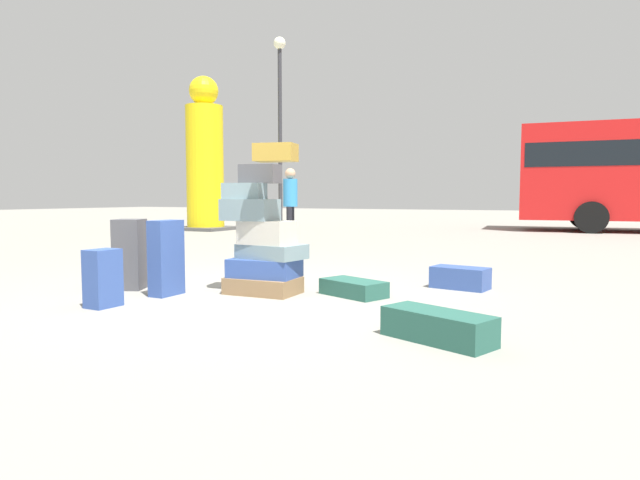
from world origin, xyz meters
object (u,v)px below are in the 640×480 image
suitcase_teal_foreground_far (353,288)px  lamp_post (280,104)px  suitcase_navy_foreground_near (166,258)px  suitcase_tower (263,238)px  person_bearded_onlooker (290,200)px  suitcase_navy_left_side (103,278)px  suitcase_teal_upright_blue (438,326)px  suitcase_navy_behind_tower (460,278)px  yellow_dummy_statue (205,162)px  suitcase_charcoal_right_side (130,254)px

suitcase_teal_foreground_far → lamp_post: 11.83m
suitcase_navy_foreground_near → lamp_post: 11.59m
suitcase_tower → person_bearded_onlooker: 5.69m
suitcase_navy_left_side → suitcase_teal_upright_blue: bearing=5.2°
suitcase_tower → suitcase_navy_behind_tower: bearing=33.6°
suitcase_teal_foreground_far → suitcase_navy_behind_tower: bearing=69.2°
suitcase_navy_left_side → yellow_dummy_statue: bearing=125.7°
yellow_dummy_statue → lamp_post: 2.92m
suitcase_teal_foreground_far → suitcase_navy_foreground_near: size_ratio=0.87×
suitcase_teal_upright_blue → lamp_post: size_ratio=0.14×
suitcase_navy_foreground_near → suitcase_teal_upright_blue: 3.04m
suitcase_navy_left_side → lamp_post: (-4.41, 10.85, 3.54)m
suitcase_navy_behind_tower → person_bearded_onlooker: bearing=147.9°
suitcase_teal_foreground_far → suitcase_teal_upright_blue: bearing=-26.3°
suitcase_teal_foreground_far → person_bearded_onlooker: 5.99m
person_bearded_onlooker → suitcase_charcoal_right_side: bearing=-6.1°
suitcase_teal_foreground_far → person_bearded_onlooker: bearing=147.8°
suitcase_navy_left_side → suitcase_teal_foreground_far: bearing=41.9°
suitcase_teal_upright_blue → suitcase_teal_foreground_far: bearing=153.3°
suitcase_navy_foreground_near → suitcase_navy_behind_tower: suitcase_navy_foreground_near is taller
suitcase_charcoal_right_side → suitcase_teal_upright_blue: suitcase_charcoal_right_side is taller
lamp_post → suitcase_navy_left_side: bearing=-67.9°
suitcase_teal_upright_blue → suitcase_navy_behind_tower: (-0.33, 2.33, 0.01)m
suitcase_charcoal_right_side → suitcase_navy_left_side: size_ratio=1.44×
suitcase_tower → suitcase_navy_left_side: size_ratio=2.87×
suitcase_charcoal_right_side → person_bearded_onlooker: size_ratio=0.48×
suitcase_tower → suitcase_teal_upright_blue: bearing=-27.6°
suitcase_navy_left_side → suitcase_navy_behind_tower: 3.71m
suitcase_tower → suitcase_teal_foreground_far: size_ratio=2.27×
suitcase_charcoal_right_side → person_bearded_onlooker: bearing=76.5°
person_bearded_onlooker → lamp_post: (-2.84, 4.48, 2.84)m
suitcase_teal_foreground_far → lamp_post: (-6.27, 9.31, 3.72)m
suitcase_tower → lamp_post: 11.42m
suitcase_tower → suitcase_teal_foreground_far: (0.93, 0.26, -0.50)m
suitcase_teal_foreground_far → suitcase_navy_foreground_near: bearing=-132.8°
suitcase_navy_left_side → lamp_post: bearing=114.4°
suitcase_teal_upright_blue → suitcase_navy_behind_tower: suitcase_navy_behind_tower is taller
person_bearded_onlooker → lamp_post: 6.02m
yellow_dummy_statue → suitcase_navy_behind_tower: bearing=-39.0°
suitcase_teal_foreground_far → suitcase_navy_foreground_near: (-1.75, -0.81, 0.31)m
suitcase_tower → person_bearded_onlooker: size_ratio=0.95×
suitcase_navy_foreground_near → suitcase_navy_behind_tower: 3.19m
suitcase_tower → suitcase_navy_behind_tower: size_ratio=2.54×
suitcase_navy_behind_tower → suitcase_teal_foreground_far: bearing=-123.4°
yellow_dummy_statue → suitcase_teal_upright_blue: bearing=-45.6°
person_bearded_onlooker → suitcase_navy_foreground_near: bearing=-0.3°
suitcase_tower → suitcase_charcoal_right_side: 1.53m
suitcase_tower → suitcase_teal_foreground_far: 1.09m
suitcase_teal_upright_blue → yellow_dummy_statue: size_ratio=0.17×
suitcase_tower → suitcase_teal_foreground_far: bearing=15.8°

